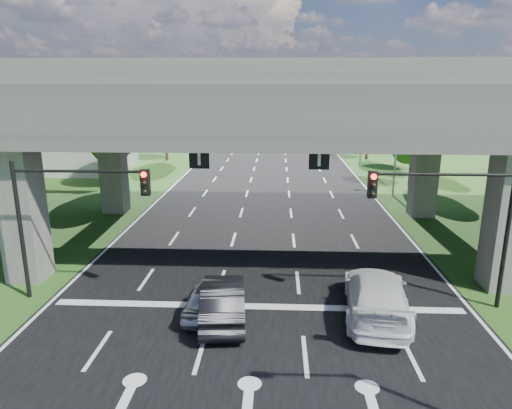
# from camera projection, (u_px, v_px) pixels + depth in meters

# --- Properties ---
(ground) EXTENTS (160.00, 160.00, 0.00)m
(ground) POSITION_uv_depth(u_px,v_px,m) (252.00, 355.00, 15.64)
(ground) COLOR #2E4F19
(ground) RESTS_ON ground
(road) EXTENTS (18.00, 120.00, 0.03)m
(road) POSITION_uv_depth(u_px,v_px,m) (262.00, 252.00, 25.30)
(road) COLOR black
(road) RESTS_ON ground
(overpass) EXTENTS (80.00, 15.00, 10.00)m
(overpass) POSITION_uv_depth(u_px,v_px,m) (264.00, 105.00, 25.24)
(overpass) COLOR #383633
(overpass) RESTS_ON ground
(warehouse) EXTENTS (20.00, 10.00, 4.00)m
(warehouse) POSITION_uv_depth(u_px,v_px,m) (34.00, 151.00, 50.16)
(warehouse) COLOR #9E9E99
(warehouse) RESTS_ON ground
(signal_right) EXTENTS (5.76, 0.54, 6.00)m
(signal_right) POSITION_uv_depth(u_px,v_px,m) (455.00, 210.00, 18.03)
(signal_right) COLOR black
(signal_right) RESTS_ON ground
(signal_left) EXTENTS (5.76, 0.54, 6.00)m
(signal_left) POSITION_uv_depth(u_px,v_px,m) (68.00, 205.00, 18.75)
(signal_left) COLOR black
(signal_left) RESTS_ON ground
(streetlight_far) EXTENTS (3.38, 0.25, 10.00)m
(streetlight_far) POSITION_uv_depth(u_px,v_px,m) (393.00, 125.00, 36.89)
(streetlight_far) COLOR gray
(streetlight_far) RESTS_ON ground
(streetlight_beyond) EXTENTS (3.38, 0.25, 10.00)m
(streetlight_beyond) POSITION_uv_depth(u_px,v_px,m) (359.00, 114.00, 52.36)
(streetlight_beyond) COLOR gray
(streetlight_beyond) RESTS_ON ground
(tree_left_near) EXTENTS (4.50, 4.50, 7.80)m
(tree_left_near) POSITION_uv_depth(u_px,v_px,m) (111.00, 134.00, 40.19)
(tree_left_near) COLOR black
(tree_left_near) RESTS_ON ground
(tree_left_mid) EXTENTS (3.91, 3.90, 6.76)m
(tree_left_mid) POSITION_uv_depth(u_px,v_px,m) (110.00, 132.00, 48.23)
(tree_left_mid) COLOR black
(tree_left_mid) RESTS_ON ground
(tree_left_far) EXTENTS (4.80, 4.80, 8.32)m
(tree_left_far) POSITION_uv_depth(u_px,v_px,m) (165.00, 118.00, 55.53)
(tree_left_far) COLOR black
(tree_left_far) RESTS_ON ground
(tree_right_near) EXTENTS (4.20, 4.20, 7.28)m
(tree_right_near) POSITION_uv_depth(u_px,v_px,m) (414.00, 137.00, 40.97)
(tree_right_near) COLOR black
(tree_right_near) RESTS_ON ground
(tree_right_mid) EXTENTS (3.91, 3.90, 6.76)m
(tree_right_mid) POSITION_uv_depth(u_px,v_px,m) (421.00, 132.00, 48.64)
(tree_right_mid) COLOR black
(tree_right_mid) RESTS_ON ground
(tree_right_far) EXTENTS (4.50, 4.50, 7.80)m
(tree_right_far) POSITION_uv_depth(u_px,v_px,m) (369.00, 120.00, 56.40)
(tree_right_far) COLOR black
(tree_right_far) RESTS_ON ground
(car_silver) EXTENTS (2.12, 4.29, 1.41)m
(car_silver) POSITION_uv_depth(u_px,v_px,m) (212.00, 295.00, 18.43)
(car_silver) COLOR silver
(car_silver) RESTS_ON road
(car_dark) EXTENTS (2.10, 4.87, 1.56)m
(car_dark) POSITION_uv_depth(u_px,v_px,m) (223.00, 300.00, 17.86)
(car_dark) COLOR black
(car_dark) RESTS_ON road
(car_white) EXTENTS (3.17, 6.20, 1.72)m
(car_white) POSITION_uv_depth(u_px,v_px,m) (376.00, 295.00, 18.09)
(car_white) COLOR silver
(car_white) RESTS_ON road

